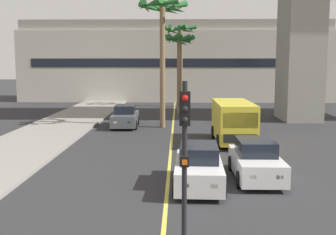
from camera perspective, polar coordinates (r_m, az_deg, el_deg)
name	(u,v)px	position (r m, az deg, el deg)	size (l,w,h in m)	color
lane_stripe_center	(172,136)	(26.43, 0.54, -2.55)	(0.14, 56.00, 0.01)	#DBCC4C
pier_building_backdrop	(175,62)	(52.16, 1.00, 7.52)	(36.55, 8.04, 9.40)	beige
car_queue_front	(256,161)	(17.21, 11.75, -5.75)	(1.84, 4.10, 1.56)	white
car_queue_second	(125,117)	(30.32, -5.80, 0.08)	(1.95, 4.16, 1.56)	#4C5156
car_queue_third	(199,167)	(15.88, 4.15, -6.73)	(1.93, 4.15, 1.56)	white
delivery_van	(233,121)	(24.38, 8.79, -0.44)	(2.20, 5.27, 2.36)	yellow
traffic_light_median_near	(185,147)	(9.53, 2.25, -4.03)	(0.24, 0.37, 4.20)	black
palm_tree_near_median	(163,22)	(29.81, -0.71, 12.80)	(3.54, 3.53, 8.90)	brown
palm_tree_mid_median	(180,45)	(43.63, 1.65, 9.80)	(3.41, 3.54, 8.41)	brown
palm_tree_far_median	(179,50)	(37.64, 1.53, 9.07)	(2.84, 2.83, 7.10)	brown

